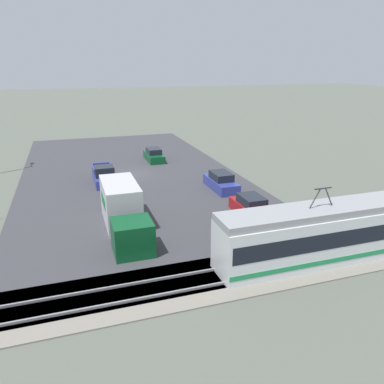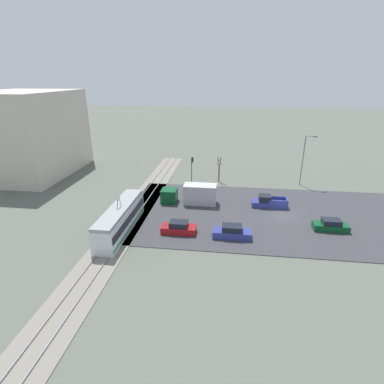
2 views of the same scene
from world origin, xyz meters
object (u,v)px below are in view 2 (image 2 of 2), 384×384
(street_tree, at_px, (219,170))
(box_truck, at_px, (192,195))
(pickup_truck, at_px, (269,202))
(traffic_light_pole, at_px, (192,166))
(sedan_car_1, at_px, (331,226))
(sedan_car_0, at_px, (232,232))
(sedan_car_2, at_px, (179,228))
(light_rail_tram, at_px, (120,219))
(street_lamp_near_crossing, at_px, (304,157))

(street_tree, bearing_deg, box_truck, 161.80)
(street_tree, bearing_deg, pickup_truck, -143.54)
(pickup_truck, xyz_separation_m, traffic_light_pole, (10.15, 13.05, 2.34))
(pickup_truck, height_order, sedan_car_1, pickup_truck)
(pickup_truck, distance_m, sedan_car_1, 9.74)
(sedan_car_0, xyz_separation_m, sedan_car_2, (0.29, 6.69, -0.02))
(sedan_car_0, bearing_deg, sedan_car_2, 87.51)
(sedan_car_2, bearing_deg, pickup_truck, -51.23)
(light_rail_tram, relative_size, box_truck, 1.44)
(box_truck, distance_m, sedan_car_2, 9.68)
(traffic_light_pole, bearing_deg, street_tree, -81.86)
(pickup_truck, xyz_separation_m, sedan_car_0, (-10.09, 5.51, -0.02))
(light_rail_tram, relative_size, street_tree, 2.52)
(sedan_car_2, bearing_deg, sedan_car_1, -80.66)
(box_truck, bearing_deg, street_lamp_near_crossing, -59.14)
(light_rail_tram, xyz_separation_m, box_truck, (10.07, -7.99, -0.22))
(pickup_truck, relative_size, street_tree, 1.08)
(light_rail_tram, distance_m, street_lamp_near_crossing, 34.22)
(light_rail_tram, height_order, sedan_car_2, light_rail_tram)
(sedan_car_1, height_order, sedan_car_2, sedan_car_2)
(sedan_car_0, bearing_deg, street_lamp_near_crossing, -30.70)
(light_rail_tram, xyz_separation_m, pickup_truck, (10.23, -19.64, -0.96))
(sedan_car_1, xyz_separation_m, sedan_car_2, (-3.18, 19.35, 0.02))
(sedan_car_1, distance_m, sedan_car_2, 19.61)
(pickup_truck, distance_m, street_tree, 13.59)
(street_tree, bearing_deg, sedan_car_1, -139.05)
(traffic_light_pole, xyz_separation_m, street_tree, (0.72, -5.02, -0.87))
(sedan_car_0, height_order, street_lamp_near_crossing, street_lamp_near_crossing)
(sedan_car_0, relative_size, traffic_light_pole, 0.99)
(traffic_light_pole, distance_m, street_lamp_near_crossing, 20.16)
(sedan_car_1, distance_m, street_tree, 23.20)
(street_tree, bearing_deg, sedan_car_2, 168.58)
(pickup_truck, height_order, sedan_car_2, pickup_truck)
(box_truck, bearing_deg, sedan_car_0, -148.26)
(pickup_truck, bearing_deg, light_rail_tram, 117.52)
(pickup_truck, xyz_separation_m, sedan_car_1, (-6.62, -7.14, -0.06))
(sedan_car_2, bearing_deg, box_truck, -3.26)
(sedan_car_0, bearing_deg, sedan_car_1, -74.66)
(street_tree, height_order, street_lamp_near_crossing, street_lamp_near_crossing)
(street_lamp_near_crossing, bearing_deg, sedan_car_0, 149.30)
(light_rail_tram, height_order, sedan_car_0, light_rail_tram)
(street_lamp_near_crossing, bearing_deg, box_truck, 120.86)
(box_truck, relative_size, sedan_car_1, 1.97)
(sedan_car_1, xyz_separation_m, street_tree, (17.49, 15.17, 1.53))
(pickup_truck, xyz_separation_m, street_tree, (10.86, 8.03, 1.47))
(pickup_truck, distance_m, street_lamp_near_crossing, 13.74)
(sedan_car_2, relative_size, traffic_light_pole, 0.92)
(sedan_car_1, relative_size, street_tree, 0.89)
(pickup_truck, bearing_deg, sedan_car_2, 128.77)
(traffic_light_pole, bearing_deg, light_rail_tram, 162.07)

